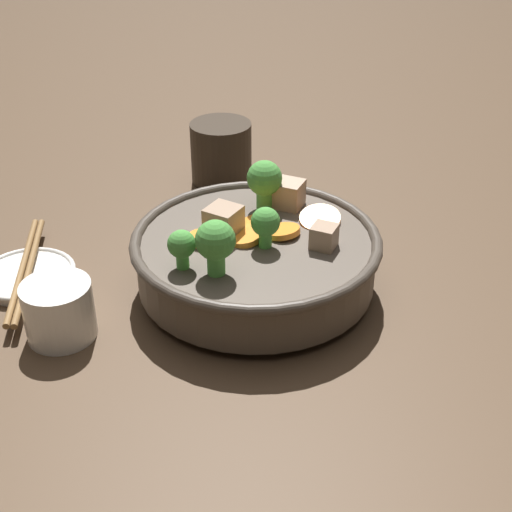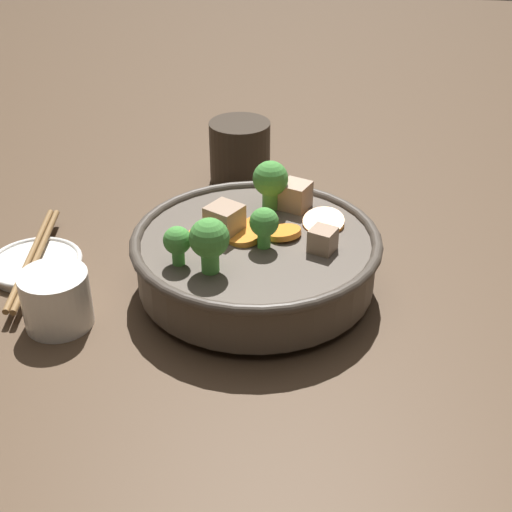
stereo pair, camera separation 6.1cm
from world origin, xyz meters
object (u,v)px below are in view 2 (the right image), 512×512
object	(u,v)px
stirfry_bowl	(256,254)
side_saucer	(37,262)
chopsticks_pair	(35,255)
dark_mug	(240,151)
tea_cup	(56,299)

from	to	relation	value
stirfry_bowl	side_saucer	distance (m)	0.26
side_saucer	chopsticks_pair	bearing A→B (deg)	180.00
side_saucer	stirfry_bowl	bearing A→B (deg)	-90.81
dark_mug	chopsticks_pair	xyz separation A→B (m)	(-0.26, 0.19, -0.03)
stirfry_bowl	dark_mug	distance (m)	0.27
tea_cup	dark_mug	size ratio (longest dim) A/B	0.64
side_saucer	dark_mug	size ratio (longest dim) A/B	0.98
dark_mug	chopsticks_pair	distance (m)	0.33
stirfry_bowl	side_saucer	world-z (taller)	stirfry_bowl
tea_cup	dark_mug	bearing A→B (deg)	-19.16
tea_cup	chopsticks_pair	bearing A→B (deg)	34.35
stirfry_bowl	side_saucer	size ratio (longest dim) A/B	2.50
dark_mug	chopsticks_pair	world-z (taller)	dark_mug
tea_cup	dark_mug	distance (m)	0.38
side_saucer	tea_cup	world-z (taller)	tea_cup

